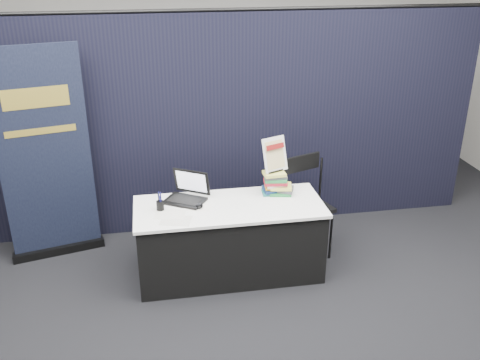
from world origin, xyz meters
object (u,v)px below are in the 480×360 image
at_px(info_sign, 275,155).
at_px(stacking_chair, 305,201).
at_px(book_stack_tall, 275,183).
at_px(pullup_banner, 47,169).
at_px(display_table, 230,240).
at_px(book_stack_short, 280,189).
at_px(laptop, 184,194).

xyz_separation_m(info_sign, stacking_chair, (0.37, 0.12, -0.59)).
distance_m(book_stack_tall, pullup_banner, 2.28).
bearing_deg(book_stack_tall, display_table, -158.77).
distance_m(book_stack_tall, stacking_chair, 0.50).
height_order(book_stack_short, pullup_banner, pullup_banner).
distance_m(display_table, book_stack_tall, 0.72).
bearing_deg(book_stack_tall, laptop, 179.37).
distance_m(book_stack_short, stacking_chair, 0.43).
distance_m(book_stack_tall, info_sign, 0.28).
bearing_deg(book_stack_short, display_table, -162.90).
bearing_deg(info_sign, stacking_chair, -4.38).
bearing_deg(display_table, pullup_banner, 158.43).
xyz_separation_m(book_stack_tall, pullup_banner, (-2.22, 0.50, 0.11)).
bearing_deg(book_stack_tall, book_stack_short, -23.10).
bearing_deg(laptop, display_table, 5.81).
relative_size(display_table, book_stack_tall, 7.77).
height_order(display_table, info_sign, info_sign).
xyz_separation_m(laptop, pullup_banner, (-1.32, 0.49, 0.16)).
relative_size(info_sign, pullup_banner, 0.16).
xyz_separation_m(laptop, info_sign, (0.90, 0.02, 0.33)).
bearing_deg(info_sign, pullup_banner, 145.80).
bearing_deg(laptop, stacking_chair, 37.98).
height_order(laptop, info_sign, info_sign).
height_order(laptop, book_stack_tall, laptop).
distance_m(book_stack_short, pullup_banner, 2.34).
bearing_deg(laptop, book_stack_short, 29.68).
bearing_deg(book_stack_short, stacking_chair, 28.75).
bearing_deg(pullup_banner, book_stack_short, -26.35).
bearing_deg(display_table, info_sign, 24.29).
xyz_separation_m(book_stack_short, pullup_banner, (-2.27, 0.52, 0.17)).
relative_size(book_stack_tall, stacking_chair, 0.23).
bearing_deg(pullup_banner, info_sign, -25.33).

